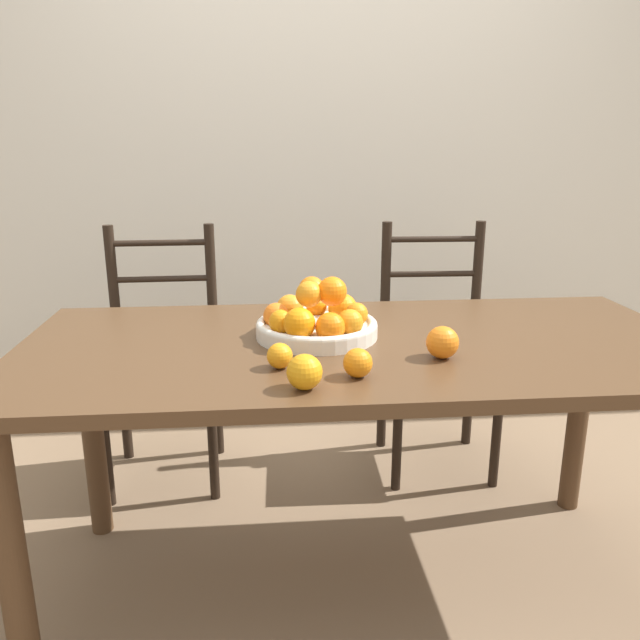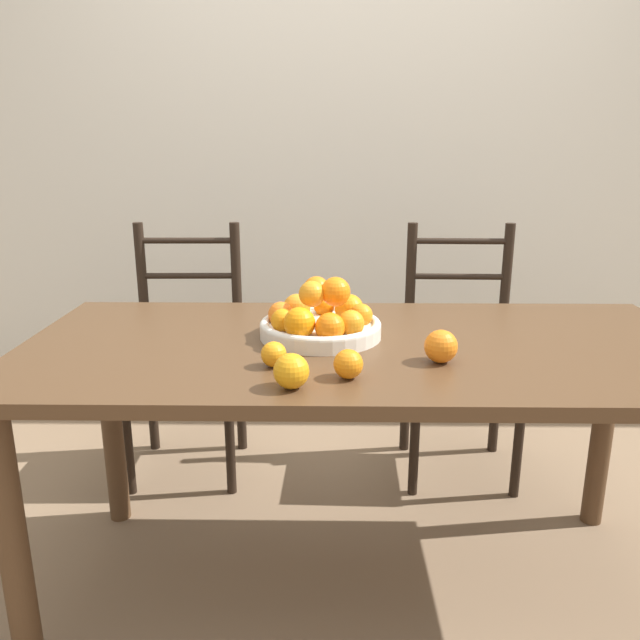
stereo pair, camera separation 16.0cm
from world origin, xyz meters
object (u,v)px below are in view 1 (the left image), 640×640
Objects in this scene: orange_loose_2 at (280,356)px; orange_loose_3 at (358,363)px; orange_loose_0 at (305,372)px; chair_left at (163,360)px; orange_loose_1 at (442,342)px; chair_right at (436,352)px; fruit_bowl at (317,320)px.

orange_loose_2 is 0.19m from orange_loose_3.
chair_left reaches higher than orange_loose_0.
chair_right is (0.24, 0.88, -0.33)m from orange_loose_1.
orange_loose_0 is 1.26m from chair_right.
orange_loose_1 is 0.97m from chair_right.
orange_loose_0 is 0.08× the size of chair_right.
orange_loose_0 is 0.08× the size of chair_left.
orange_loose_2 is at bearing -174.81° from orange_loose_1.
orange_loose_1 is (0.35, 0.17, 0.00)m from orange_loose_0.
fruit_bowl is at bearing 81.20° from orange_loose_0.
chair_left is 1.08m from chair_right.
chair_left is 1.00× the size of chair_right.
chair_left is (-0.48, 1.05, -0.33)m from orange_loose_0.
fruit_bowl is 0.38m from orange_loose_0.
chair_right is (0.65, 0.92, -0.32)m from orange_loose_2.
fruit_bowl is 0.26m from orange_loose_2.
orange_loose_1 is at bearing -103.97° from chair_right.
chair_left is (-0.43, 0.92, -0.32)m from orange_loose_2.
fruit_bowl is at bearing 102.27° from orange_loose_3.
orange_loose_3 reaches higher than orange_loose_2.
orange_loose_1 is 0.08× the size of chair_left.
orange_loose_2 is (-0.05, 0.14, -0.01)m from orange_loose_0.
orange_loose_1 is 0.25m from orange_loose_3.
orange_loose_0 reaches higher than orange_loose_3.
orange_loose_3 is 0.07× the size of chair_left.
orange_loose_1 reaches higher than orange_loose_0.
orange_loose_2 is 1.17m from chair_right.
chair_left is at bearing -178.49° from chair_right.
chair_left reaches higher than orange_loose_1.
chair_left is at bearing 121.34° from orange_loose_3.
chair_right is (0.60, 1.05, -0.33)m from orange_loose_0.
orange_loose_3 is at bearing -59.95° from chair_left.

